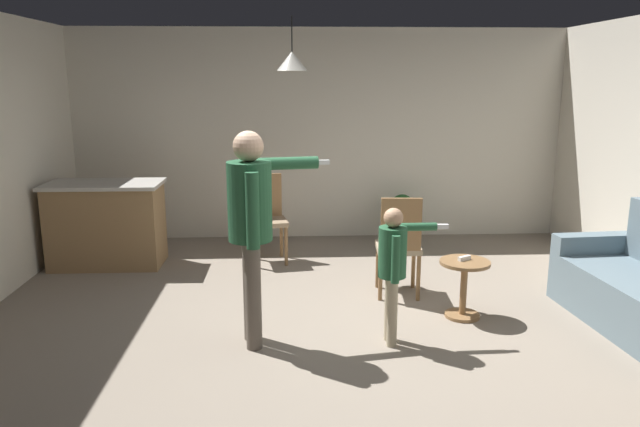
{
  "coord_description": "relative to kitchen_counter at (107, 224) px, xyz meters",
  "views": [
    {
      "loc": [
        -0.36,
        -4.69,
        2.09
      ],
      "look_at": [
        -0.14,
        0.11,
        1.0
      ],
      "focal_mm": 33.89,
      "sensor_mm": 36.0,
      "label": 1
    }
  ],
  "objects": [
    {
      "name": "person_child",
      "position": [
        2.87,
        -2.2,
        0.21
      ],
      "size": [
        0.58,
        0.33,
        1.11
      ],
      "rotation": [
        0.0,
        0.0,
        -1.55
      ],
      "color": "tan",
      "rests_on": "ground"
    },
    {
      "name": "dining_chair_by_counter",
      "position": [
        3.1,
        -1.16,
        0.07
      ],
      "size": [
        0.45,
        0.45,
        1.0
      ],
      "rotation": [
        0.0,
        0.0,
        6.22
      ],
      "color": "olive",
      "rests_on": "ground"
    },
    {
      "name": "wall_back",
      "position": [
        2.45,
        1.21,
        0.87
      ],
      "size": [
        6.4,
        0.1,
        2.7
      ],
      "primitive_type": "cube",
      "color": "silver",
      "rests_on": "ground"
    },
    {
      "name": "dining_chair_near_wall",
      "position": [
        1.79,
        0.11,
        0.07
      ],
      "size": [
        0.48,
        0.48,
        1.0
      ],
      "rotation": [
        0.0,
        0.0,
        3.31
      ],
      "color": "olive",
      "rests_on": "ground"
    },
    {
      "name": "spare_remote_on_table",
      "position": [
        3.59,
        -1.67,
        0.06
      ],
      "size": [
        0.13,
        0.1,
        0.04
      ],
      "primitive_type": "cube",
      "rotation": [
        0.0,
        0.0,
        2.13
      ],
      "color": "white",
      "rests_on": "side_table_by_couch"
    },
    {
      "name": "ground",
      "position": [
        2.45,
        -1.99,
        -0.48
      ],
      "size": [
        7.68,
        7.68,
        0.0
      ],
      "primitive_type": "plane",
      "color": "gray"
    },
    {
      "name": "potted_plant_corner",
      "position": [
        3.48,
        0.78,
        -0.13
      ],
      "size": [
        0.41,
        0.41,
        0.63
      ],
      "color": "#B7B2AD",
      "rests_on": "ground"
    },
    {
      "name": "side_table_by_couch",
      "position": [
        3.59,
        -1.69,
        -0.15
      ],
      "size": [
        0.44,
        0.44,
        0.52
      ],
      "color": "olive",
      "rests_on": "ground"
    },
    {
      "name": "kitchen_counter",
      "position": [
        0.0,
        0.0,
        0.0
      ],
      "size": [
        1.26,
        0.66,
        0.95
      ],
      "color": "#99754C",
      "rests_on": "ground"
    },
    {
      "name": "ceiling_light_pendant",
      "position": [
        2.1,
        -0.22,
        1.77
      ],
      "size": [
        0.32,
        0.32,
        0.55
      ],
      "color": "silver"
    },
    {
      "name": "person_adult",
      "position": [
        1.78,
        -2.15,
        0.58
      ],
      "size": [
        0.8,
        0.58,
        1.7
      ],
      "rotation": [
        0.0,
        0.0,
        -1.4
      ],
      "color": "#60564C",
      "rests_on": "ground"
    }
  ]
}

